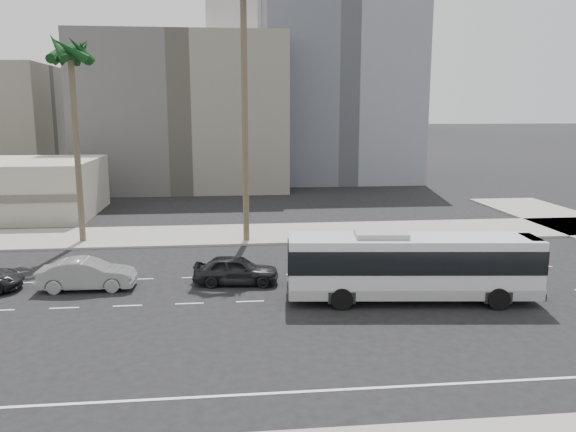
{
  "coord_description": "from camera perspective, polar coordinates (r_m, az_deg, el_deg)",
  "views": [
    {
      "loc": [
        -7.03,
        -27.32,
        9.47
      ],
      "look_at": [
        -3.65,
        4.0,
        3.58
      ],
      "focal_mm": 35.57,
      "sensor_mm": 36.0,
      "label": 1
    }
  ],
  "objects": [
    {
      "name": "city_bus",
      "position": [
        29.16,
        12.29,
        -4.77
      ],
      "size": [
        12.58,
        4.04,
        3.55
      ],
      "rotation": [
        0.0,
        0.0,
        -0.1
      ],
      "color": "silver",
      "rests_on": "ground"
    },
    {
      "name": "car_a",
      "position": [
        31.61,
        -5.22,
        -5.38
      ],
      "size": [
        2.34,
        4.83,
        1.59
      ],
      "primitive_type": "imported",
      "rotation": [
        0.0,
        0.0,
        1.47
      ],
      "color": "black",
      "rests_on": "ground"
    },
    {
      "name": "midrise_beige_west",
      "position": [
        72.49,
        -10.24,
        10.06
      ],
      "size": [
        24.0,
        18.0,
        18.0
      ],
      "primitive_type": "cube",
      "color": "#5E5B56",
      "rests_on": "ground"
    },
    {
      "name": "civic_tower",
      "position": [
        278.91,
        -5.31,
        16.59
      ],
      "size": [
        42.0,
        42.0,
        129.0
      ],
      "color": "beige",
      "rests_on": "ground"
    },
    {
      "name": "ground",
      "position": [
        29.75,
        7.92,
        -8.07
      ],
      "size": [
        700.0,
        700.0,
        0.0
      ],
      "primitive_type": "plane",
      "color": "black",
      "rests_on": "ground"
    },
    {
      "name": "highrise_far",
      "position": [
        298.17,
        9.12,
        14.41
      ],
      "size": [
        22.0,
        22.0,
        60.0
      ],
      "primitive_type": "cube",
      "color": "slate",
      "rests_on": "ground"
    },
    {
      "name": "midrise_gray_center",
      "position": [
        80.8,
        4.69,
        13.06
      ],
      "size": [
        20.0,
        20.0,
        26.0
      ],
      "primitive_type": "cube",
      "color": "slate",
      "rests_on": "ground"
    },
    {
      "name": "palm_mid",
      "position": [
        42.89,
        -20.91,
        14.63
      ],
      "size": [
        4.67,
        4.67,
        14.44
      ],
      "rotation": [
        0.0,
        0.0,
        -0.41
      ],
      "color": "brown",
      "rests_on": "ground"
    },
    {
      "name": "sidewalk_north",
      "position": [
        44.39,
        3.1,
        -1.64
      ],
      "size": [
        120.0,
        7.0,
        0.15
      ],
      "primitive_type": "cube",
      "color": "gray",
      "rests_on": "ground"
    },
    {
      "name": "car_b",
      "position": [
        32.36,
        -19.45,
        -5.52
      ],
      "size": [
        1.81,
        5.05,
        1.66
      ],
      "primitive_type": "imported",
      "rotation": [
        0.0,
        0.0,
        1.56
      ],
      "color": "gray",
      "rests_on": "ground"
    },
    {
      "name": "highrise_right",
      "position": [
        263.76,
        5.47,
        16.1
      ],
      "size": [
        26.0,
        26.0,
        70.0
      ],
      "primitive_type": "cube",
      "color": "slate",
      "rests_on": "ground"
    }
  ]
}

